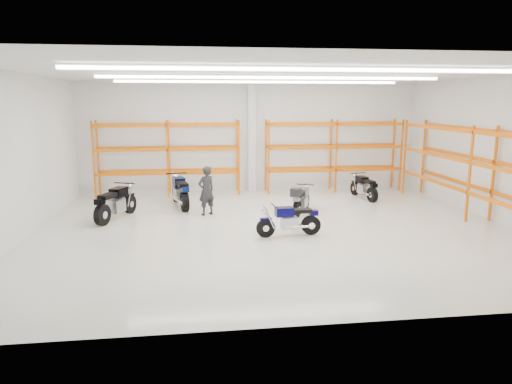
{
  "coord_description": "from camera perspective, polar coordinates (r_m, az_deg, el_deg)",
  "views": [
    {
      "loc": [
        -2.23,
        -12.94,
        3.72
      ],
      "look_at": [
        -0.51,
        0.5,
        1.02
      ],
      "focal_mm": 32.0,
      "sensor_mm": 36.0,
      "label": 1
    }
  ],
  "objects": [
    {
      "name": "motorcycle_back_a",
      "position": [
        15.16,
        -17.27,
        -1.45
      ],
      "size": [
        1.09,
        2.13,
        1.1
      ],
      "color": "black",
      "rests_on": "ground"
    },
    {
      "name": "pallet_racking_side",
      "position": [
        15.71,
        26.46,
        3.12
      ],
      "size": [
        0.87,
        9.07,
        3.0
      ],
      "color": "#E36702",
      "rests_on": "ground"
    },
    {
      "name": "motorcycle_back_b",
      "position": [
        16.48,
        -9.44,
        -0.03
      ],
      "size": [
        0.87,
        2.3,
        1.14
      ],
      "color": "black",
      "rests_on": "ground"
    },
    {
      "name": "pallet_racking_back_right",
      "position": [
        19.36,
        9.68,
        5.37
      ],
      "size": [
        5.67,
        0.87,
        3.0
      ],
      "color": "#E36702",
      "rests_on": "ground"
    },
    {
      "name": "structural_column",
      "position": [
        18.95,
        -0.54,
        6.82
      ],
      "size": [
        0.32,
        0.32,
        4.5
      ],
      "primitive_type": "cube",
      "color": "white",
      "rests_on": "ground"
    },
    {
      "name": "standing_man",
      "position": [
        15.16,
        -6.22,
        0.15
      ],
      "size": [
        0.71,
        0.64,
        1.63
      ],
      "primitive_type": "imported",
      "rotation": [
        0.0,
        0.0,
        3.68
      ],
      "color": "black",
      "rests_on": "ground"
    },
    {
      "name": "motorcycle_back_d",
      "position": [
        18.1,
        13.41,
        0.53
      ],
      "size": [
        0.64,
        1.93,
        0.95
      ],
      "color": "black",
      "rests_on": "ground"
    },
    {
      "name": "motorcycle_back_c",
      "position": [
        15.35,
        5.6,
        -0.99
      ],
      "size": [
        1.07,
        1.81,
        1.0
      ],
      "color": "black",
      "rests_on": "ground"
    },
    {
      "name": "room_shell",
      "position": [
        13.16,
        2.48,
        9.35
      ],
      "size": [
        14.02,
        12.02,
        4.51
      ],
      "color": "white",
      "rests_on": "ground"
    },
    {
      "name": "motorcycle_main",
      "position": [
        12.84,
        4.48,
        -3.62
      ],
      "size": [
        1.86,
        0.62,
        0.92
      ],
      "color": "black",
      "rests_on": "ground"
    },
    {
      "name": "pallet_racking_back_left",
      "position": [
        18.56,
        -10.93,
        5.08
      ],
      "size": [
        5.67,
        0.87,
        3.0
      ],
      "color": "#E36702",
      "rests_on": "ground"
    },
    {
      "name": "ground",
      "position": [
        13.65,
        2.38,
        -4.56
      ],
      "size": [
        14.0,
        14.0,
        0.0
      ],
      "primitive_type": "plane",
      "color": "beige",
      "rests_on": "ground"
    }
  ]
}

